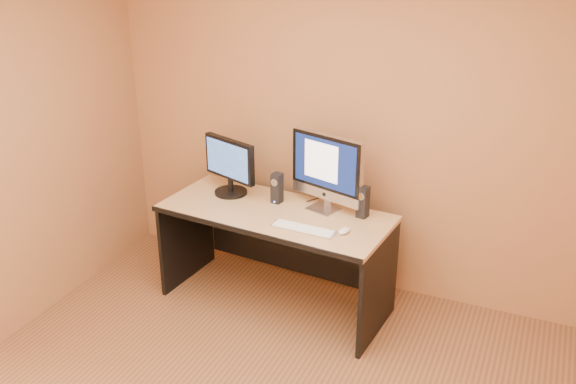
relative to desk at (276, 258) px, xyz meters
name	(u,v)px	position (x,y,z in m)	size (l,w,h in m)	color
walls	(234,244)	(0.46, -1.44, 0.92)	(4.00, 4.00, 2.60)	olive
desk	(276,258)	(0.00, 0.00, 0.00)	(1.65, 0.72, 0.77)	tan
imac	(324,173)	(0.30, 0.17, 0.67)	(0.59, 0.22, 0.57)	#AFAFB4
second_monitor	(230,167)	(-0.44, 0.16, 0.60)	(0.50, 0.25, 0.43)	black
speaker_left	(277,188)	(-0.05, 0.15, 0.50)	(0.07, 0.07, 0.23)	black
speaker_right	(363,202)	(0.60, 0.16, 0.50)	(0.07, 0.07, 0.23)	black
keyboard	(303,229)	(0.30, -0.19, 0.39)	(0.44, 0.12, 0.02)	silver
mouse	(344,231)	(0.56, -0.13, 0.40)	(0.06, 0.11, 0.04)	silver
cable_a	(323,204)	(0.27, 0.25, 0.39)	(0.01, 0.01, 0.23)	black
cable_b	(316,198)	(0.19, 0.32, 0.39)	(0.01, 0.01, 0.19)	black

